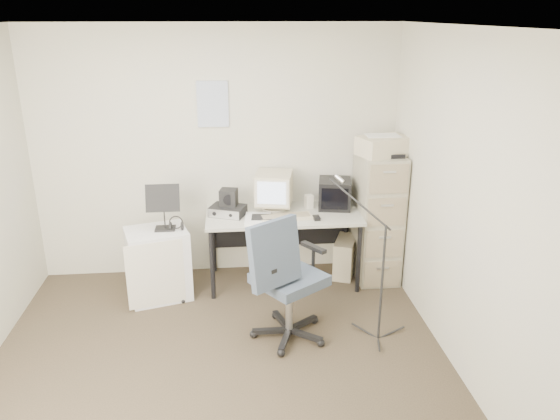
{
  "coord_description": "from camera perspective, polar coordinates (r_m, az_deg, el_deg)",
  "views": [
    {
      "loc": [
        0.12,
        -3.52,
        2.58
      ],
      "look_at": [
        0.55,
        0.95,
        0.95
      ],
      "focal_mm": 35.0,
      "sensor_mm": 36.0,
      "label": 1
    }
  ],
  "objects": [
    {
      "name": "office_chair",
      "position": [
        4.46,
        0.99,
        -6.99
      ],
      "size": [
        0.9,
        0.9,
        1.12
      ],
      "primitive_type": "cube",
      "rotation": [
        0.0,
        0.0,
        0.62
      ],
      "color": "#384656",
      "rests_on": "floor"
    },
    {
      "name": "side_cart",
      "position": [
        5.31,
        -12.59,
        -5.5
      ],
      "size": [
        0.65,
        0.57,
        0.68
      ],
      "primitive_type": "cube",
      "rotation": [
        0.0,
        0.0,
        0.28
      ],
      "color": "silver",
      "rests_on": "floor"
    },
    {
      "name": "desk_speaker",
      "position": [
        5.46,
        3.04,
        0.89
      ],
      "size": [
        0.09,
        0.09,
        0.14
      ],
      "primitive_type": "cube",
      "rotation": [
        0.0,
        0.0,
        0.26
      ],
      "color": "beige",
      "rests_on": "desk"
    },
    {
      "name": "radio_speaker",
      "position": [
        5.28,
        -5.39,
        1.33
      ],
      "size": [
        0.19,
        0.18,
        0.16
      ],
      "primitive_type": "cube",
      "rotation": [
        0.0,
        0.0,
        -0.22
      ],
      "color": "black",
      "rests_on": "radio_receiver"
    },
    {
      "name": "mic_stand",
      "position": [
        4.47,
        10.73,
        -5.8
      ],
      "size": [
        0.03,
        0.03,
        1.33
      ],
      "primitive_type": "cylinder",
      "rotation": [
        0.0,
        0.0,
        2.44
      ],
      "color": "black",
      "rests_on": "floor"
    },
    {
      "name": "wall_front",
      "position": [
        2.18,
        -7.92,
        -17.95
      ],
      "size": [
        3.6,
        0.02,
        2.5
      ],
      "primitive_type": "cube",
      "color": "beige",
      "rests_on": "ground"
    },
    {
      "name": "wall_back",
      "position": [
        5.49,
        -6.61,
        5.79
      ],
      "size": [
        3.6,
        0.02,
        2.5
      ],
      "primitive_type": "cube",
      "color": "beige",
      "rests_on": "ground"
    },
    {
      "name": "papers",
      "position": [
        5.17,
        -2.32,
        -0.92
      ],
      "size": [
        0.27,
        0.35,
        0.02
      ],
      "primitive_type": "cube",
      "rotation": [
        0.0,
        0.0,
        -0.09
      ],
      "color": "white",
      "rests_on": "desk"
    },
    {
      "name": "crt_tv",
      "position": [
        5.49,
        5.72,
        1.72
      ],
      "size": [
        0.37,
        0.38,
        0.29
      ],
      "primitive_type": "cube",
      "rotation": [
        0.0,
        0.0,
        -0.18
      ],
      "color": "black",
      "rests_on": "desk"
    },
    {
      "name": "crt_monitor",
      "position": [
        5.37,
        -0.64,
        1.95
      ],
      "size": [
        0.41,
        0.42,
        0.38
      ],
      "primitive_type": "cube",
      "rotation": [
        0.0,
        0.0,
        -0.2
      ],
      "color": "beige",
      "rests_on": "desk"
    },
    {
      "name": "filing_cabinet",
      "position": [
        5.55,
        10.11,
        -0.7
      ],
      "size": [
        0.4,
        0.6,
        1.3
      ],
      "primitive_type": "cube",
      "color": "gray",
      "rests_on": "floor"
    },
    {
      "name": "radio_receiver",
      "position": [
        5.3,
        -5.46,
        -0.05
      ],
      "size": [
        0.38,
        0.33,
        0.09
      ],
      "primitive_type": "cube",
      "rotation": [
        0.0,
        0.0,
        -0.38
      ],
      "color": "black",
      "rests_on": "desk"
    },
    {
      "name": "music_stand",
      "position": [
        5.11,
        -12.07,
        0.35
      ],
      "size": [
        0.33,
        0.23,
        0.45
      ],
      "primitive_type": "cube",
      "rotation": [
        0.0,
        0.0,
        0.22
      ],
      "color": "black",
      "rests_on": "side_cart"
    },
    {
      "name": "ceiling",
      "position": [
        3.52,
        -7.86,
        18.46
      ],
      "size": [
        3.6,
        3.6,
        0.01
      ],
      "primitive_type": "cube",
      "color": "white",
      "rests_on": "ground"
    },
    {
      "name": "floor",
      "position": [
        4.37,
        -6.26,
        -16.46
      ],
      "size": [
        3.6,
        3.6,
        0.01
      ],
      "primitive_type": "cube",
      "color": "#352D20",
      "rests_on": "ground"
    },
    {
      "name": "mouse",
      "position": [
        5.18,
        3.84,
        -0.83
      ],
      "size": [
        0.06,
        0.1,
        0.03
      ],
      "primitive_type": "cube",
      "rotation": [
        0.0,
        0.0,
        0.06
      ],
      "color": "black",
      "rests_on": "desk"
    },
    {
      "name": "headphones",
      "position": [
        5.14,
        -10.79,
        -1.56
      ],
      "size": [
        0.15,
        0.15,
        0.03
      ],
      "primitive_type": "torus",
      "rotation": [
        0.0,
        0.0,
        0.02
      ],
      "color": "black",
      "rests_on": "side_cart"
    },
    {
      "name": "keyboard",
      "position": [
        5.19,
        0.6,
        -0.75
      ],
      "size": [
        0.51,
        0.24,
        0.03
      ],
      "primitive_type": "cube",
      "rotation": [
        0.0,
        0.0,
        0.12
      ],
      "color": "beige",
      "rests_on": "desk"
    },
    {
      "name": "wall_calendar",
      "position": [
        5.37,
        -7.05,
        10.92
      ],
      "size": [
        0.3,
        0.02,
        0.44
      ],
      "primitive_type": "cube",
      "color": "white",
      "rests_on": "wall_back"
    },
    {
      "name": "wall_right",
      "position": [
        4.12,
        18.9,
        -0.01
      ],
      "size": [
        0.02,
        3.6,
        2.5
      ],
      "primitive_type": "cube",
      "color": "beige",
      "rests_on": "ground"
    },
    {
      "name": "pc_tower",
      "position": [
        5.72,
        6.8,
        -4.86
      ],
      "size": [
        0.32,
        0.46,
        0.39
      ],
      "primitive_type": "cube",
      "rotation": [
        0.0,
        0.0,
        -0.36
      ],
      "color": "beige",
      "rests_on": "floor"
    },
    {
      "name": "desk",
      "position": [
        5.47,
        0.34,
        -3.96
      ],
      "size": [
        1.5,
        0.7,
        0.73
      ],
      "primitive_type": "cube",
      "color": "#A6A38E",
      "rests_on": "floor"
    },
    {
      "name": "printer",
      "position": [
        5.29,
        10.75,
        6.59
      ],
      "size": [
        0.54,
        0.45,
        0.18
      ],
      "primitive_type": "cube",
      "rotation": [
        0.0,
        0.0,
        0.34
      ],
      "color": "beige",
      "rests_on": "filing_cabinet"
    }
  ]
}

